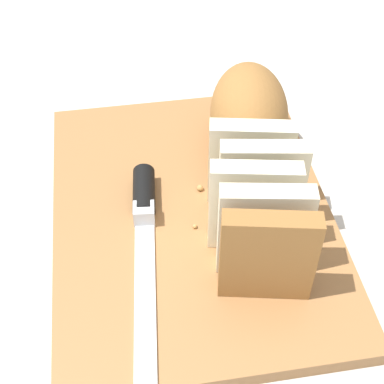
{
  "coord_description": "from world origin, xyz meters",
  "views": [
    {
      "loc": [
        0.42,
        -0.05,
        0.5
      ],
      "look_at": [
        0.0,
        0.0,
        0.05
      ],
      "focal_mm": 53.51,
      "sensor_mm": 36.0,
      "label": 1
    }
  ],
  "objects": [
    {
      "name": "bread_knife",
      "position": [
        0.01,
        -0.05,
        0.03
      ],
      "size": [
        0.26,
        0.04,
        0.02
      ],
      "rotation": [
        0.0,
        0.0,
        -0.06
      ],
      "color": "silver",
      "rests_on": "cutting_board"
    },
    {
      "name": "cutting_board",
      "position": [
        0.0,
        0.0,
        0.01
      ],
      "size": [
        0.41,
        0.32,
        0.02
      ],
      "primitive_type": "cube",
      "rotation": [
        0.0,
        0.0,
        0.04
      ],
      "color": "#9E6B3D",
      "rests_on": "ground_plane"
    },
    {
      "name": "crumb_stray_right",
      "position": [
        -0.05,
        -0.05,
        0.02
      ],
      "size": [
        0.01,
        0.01,
        0.01
      ],
      "primitive_type": "sphere",
      "color": "tan",
      "rests_on": "cutting_board"
    },
    {
      "name": "ground_plane",
      "position": [
        0.0,
        0.0,
        0.0
      ],
      "size": [
        3.0,
        3.0,
        0.0
      ],
      "primitive_type": "plane",
      "color": "beige"
    },
    {
      "name": "crumb_near_knife",
      "position": [
        -0.03,
        0.01,
        0.02
      ],
      "size": [
        0.01,
        0.01,
        0.01
      ],
      "primitive_type": "sphere",
      "color": "tan",
      "rests_on": "cutting_board"
    },
    {
      "name": "bread_loaf",
      "position": [
        -0.04,
        0.07,
        0.07
      ],
      "size": [
        0.3,
        0.12,
        0.11
      ],
      "rotation": [
        0.0,
        0.0,
        -0.12
      ],
      "color": "#996633",
      "rests_on": "cutting_board"
    },
    {
      "name": "crumb_stray_left",
      "position": [
        0.06,
        0.04,
        0.02
      ],
      "size": [
        0.0,
        0.0,
        0.0
      ],
      "primitive_type": "sphere",
      "color": "tan",
      "rests_on": "cutting_board"
    },
    {
      "name": "crumb_near_loaf",
      "position": [
        0.03,
        0.0,
        0.02
      ],
      "size": [
        0.0,
        0.0,
        0.0
      ],
      "primitive_type": "sphere",
      "color": "tan",
      "rests_on": "cutting_board"
    }
  ]
}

